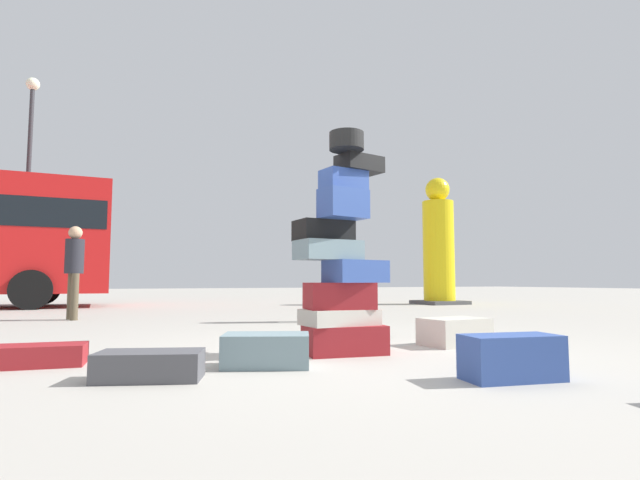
{
  "coord_description": "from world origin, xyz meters",
  "views": [
    {
      "loc": [
        -2.04,
        -4.0,
        0.65
      ],
      "look_at": [
        -0.07,
        0.51,
        1.06
      ],
      "focal_mm": 27.43,
      "sensor_mm": 36.0,
      "label": 1
    }
  ],
  "objects": [
    {
      "name": "suitcase_maroon_foreground_near",
      "position": [
        -2.52,
        0.33,
        0.08
      ],
      "size": [
        0.75,
        0.4,
        0.16
      ],
      "primitive_type": "cube",
      "rotation": [
        0.0,
        0.0,
        -0.11
      ],
      "color": "maroon",
      "rests_on": "ground"
    },
    {
      "name": "person_bearded_onlooker",
      "position": [
        -2.54,
        5.2,
        0.94
      ],
      "size": [
        0.3,
        0.33,
        1.57
      ],
      "rotation": [
        0.0,
        0.0,
        -1.26
      ],
      "color": "brown",
      "rests_on": "ground"
    },
    {
      "name": "lamp_post",
      "position": [
        -4.14,
        11.64,
        4.16
      ],
      "size": [
        0.36,
        0.36,
        6.43
      ],
      "color": "#333338",
      "rests_on": "ground"
    },
    {
      "name": "yellow_dummy_statue",
      "position": [
        6.57,
        7.3,
        1.59
      ],
      "size": [
        1.22,
        1.22,
        3.59
      ],
      "color": "yellow",
      "rests_on": "ground"
    },
    {
      "name": "suitcase_black_upright_blue",
      "position": [
        0.68,
        1.05,
        0.32
      ],
      "size": [
        0.33,
        0.45,
        0.64
      ],
      "primitive_type": "cube",
      "rotation": [
        0.0,
        0.0,
        -0.37
      ],
      "color": "black",
      "rests_on": "ground"
    },
    {
      "name": "suitcase_cream_left_side",
      "position": [
        1.22,
        0.04,
        0.14
      ],
      "size": [
        0.69,
        0.49,
        0.27
      ],
      "primitive_type": "cube",
      "rotation": [
        0.0,
        0.0,
        0.1
      ],
      "color": "beige",
      "rests_on": "ground"
    },
    {
      "name": "suitcase_charcoal_foreground_far",
      "position": [
        -1.75,
        -0.55,
        0.09
      ],
      "size": [
        0.74,
        0.53,
        0.19
      ],
      "primitive_type": "cube",
      "rotation": [
        0.0,
        0.0,
        -0.33
      ],
      "color": "#4C4C51",
      "rests_on": "ground"
    },
    {
      "name": "suitcase_tower",
      "position": [
        -0.08,
        -0.02,
        0.79
      ],
      "size": [
        0.94,
        0.64,
        2.02
      ],
      "color": "maroon",
      "rests_on": "ground"
    },
    {
      "name": "suitcase_navy_white_trunk",
      "position": [
        0.42,
        -1.52,
        0.15
      ],
      "size": [
        0.68,
        0.4,
        0.29
      ],
      "primitive_type": "cube",
      "rotation": [
        0.0,
        0.0,
        -0.17
      ],
      "color": "#334F99",
      "rests_on": "ground"
    },
    {
      "name": "person_tourist_with_camera",
      "position": [
        1.34,
        3.13,
        1.03
      ],
      "size": [
        0.3,
        0.32,
        1.72
      ],
      "rotation": [
        0.0,
        0.0,
        -2.02
      ],
      "color": "brown",
      "rests_on": "ground"
    },
    {
      "name": "suitcase_slate_behind_tower",
      "position": [
        -0.9,
        -0.38,
        0.12
      ],
      "size": [
        0.74,
        0.6,
        0.25
      ],
      "primitive_type": "cube",
      "rotation": [
        0.0,
        0.0,
        -0.38
      ],
      "color": "gray",
      "rests_on": "ground"
    },
    {
      "name": "ground_plane",
      "position": [
        0.0,
        0.0,
        0.0
      ],
      "size": [
        80.0,
        80.0,
        0.0
      ],
      "primitive_type": "plane",
      "color": "#ADA89E"
    }
  ]
}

